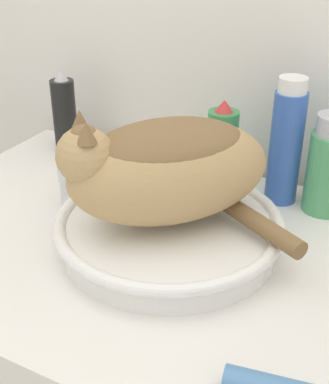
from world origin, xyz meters
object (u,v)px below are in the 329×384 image
at_px(faucet, 76,178).
at_px(hairspray_can_black, 64,114).
at_px(mouthwash_bottle, 329,166).
at_px(shampoo_bottle_tall, 286,143).
at_px(spray_bottle_trigger, 222,147).
at_px(cat, 165,166).

xyz_separation_m(faucet, hairspray_can_black, (-0.17, 0.20, 0.02)).
distance_m(mouthwash_bottle, shampoo_bottle_tall, 0.08).
distance_m(shampoo_bottle_tall, spray_bottle_trigger, 0.12).
height_order(hairspray_can_black, shampoo_bottle_tall, shampoo_bottle_tall).
height_order(shampoo_bottle_tall, spray_bottle_trigger, shampoo_bottle_tall).
bearing_deg(faucet, spray_bottle_trigger, 54.04).
bearing_deg(faucet, shampoo_bottle_tall, 40.74).
bearing_deg(faucet, hairspray_can_black, 139.80).
relative_size(cat, spray_bottle_trigger, 2.25).
relative_size(cat, hairspray_can_black, 2.17).
distance_m(mouthwash_bottle, hairspray_can_black, 0.56).
bearing_deg(hairspray_can_black, mouthwash_bottle, 0.00).
bearing_deg(spray_bottle_trigger, faucet, -134.59).
bearing_deg(faucet, cat, -1.71).
height_order(faucet, shampoo_bottle_tall, shampoo_bottle_tall).
relative_size(cat, faucet, 2.94).
height_order(hairspray_can_black, spray_bottle_trigger, hairspray_can_black).
bearing_deg(cat, spray_bottle_trigger, -135.70).
distance_m(mouthwash_bottle, spray_bottle_trigger, 0.20).
xyz_separation_m(cat, hairspray_can_black, (-0.37, 0.23, -0.06)).
bearing_deg(shampoo_bottle_tall, spray_bottle_trigger, 180.00).
bearing_deg(cat, shampoo_bottle_tall, -163.00).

